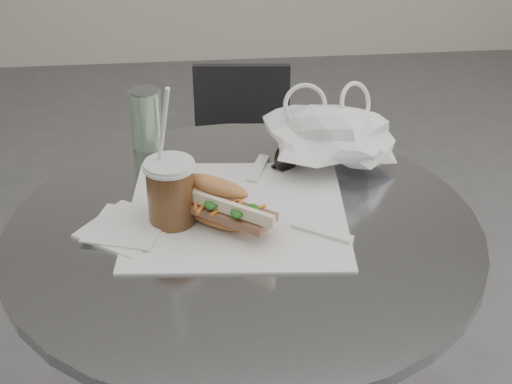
{
  "coord_description": "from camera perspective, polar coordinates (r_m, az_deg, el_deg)",
  "views": [
    {
      "loc": [
        -0.08,
        -0.75,
        1.36
      ],
      "look_at": [
        0.02,
        0.21,
        0.79
      ],
      "focal_mm": 50.0,
      "sensor_mm": 36.0,
      "label": 1
    }
  ],
  "objects": [
    {
      "name": "chair_far",
      "position": [
        2.06,
        -1.11,
        -0.61
      ],
      "size": [
        0.35,
        0.36,
        0.66
      ],
      "rotation": [
        0.0,
        0.0,
        3.04
      ],
      "color": "#2B2B2E",
      "rests_on": "ground"
    },
    {
      "name": "napkin_stack",
      "position": [
        1.14,
        -10.26,
        -2.86
      ],
      "size": [
        0.17,
        0.17,
        0.01
      ],
      "color": "white",
      "rests_on": "cafe_table"
    },
    {
      "name": "iced_coffee",
      "position": [
        1.12,
        -6.83,
        0.0
      ],
      "size": [
        0.08,
        0.08,
        0.24
      ],
      "color": "brown",
      "rests_on": "cafe_table"
    },
    {
      "name": "plastic_bag",
      "position": [
        1.29,
        6.0,
        4.26
      ],
      "size": [
        0.26,
        0.23,
        0.11
      ],
      "primitive_type": null,
      "rotation": [
        0.0,
        0.0,
        0.31
      ],
      "color": "white",
      "rests_on": "cafe_table"
    },
    {
      "name": "drink_can",
      "position": [
        1.37,
        -8.77,
        5.83
      ],
      "size": [
        0.06,
        0.06,
        0.12
      ],
      "color": "#59985D",
      "rests_on": "cafe_table"
    },
    {
      "name": "cafe_table",
      "position": [
        1.31,
        -0.9,
        -12.67
      ],
      "size": [
        0.76,
        0.76,
        0.74
      ],
      "color": "slate",
      "rests_on": "ground"
    },
    {
      "name": "banh_mi",
      "position": [
        1.12,
        -3.17,
        -0.92
      ],
      "size": [
        0.24,
        0.22,
        0.08
      ],
      "rotation": [
        0.0,
        0.0,
        -0.65
      ],
      "color": "#C8834B",
      "rests_on": "sandwich_paper"
    },
    {
      "name": "sunglasses",
      "position": [
        1.31,
        3.47,
        3.02
      ],
      "size": [
        0.11,
        0.08,
        0.05
      ],
      "rotation": [
        0.0,
        0.0,
        0.57
      ],
      "color": "black",
      "rests_on": "cafe_table"
    },
    {
      "name": "sandwich_paper",
      "position": [
        1.17,
        -1.53,
        -1.62
      ],
      "size": [
        0.38,
        0.36,
        0.0
      ],
      "primitive_type": "cube",
      "rotation": [
        0.0,
        0.0,
        -0.09
      ],
      "color": "white",
      "rests_on": "cafe_table"
    }
  ]
}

